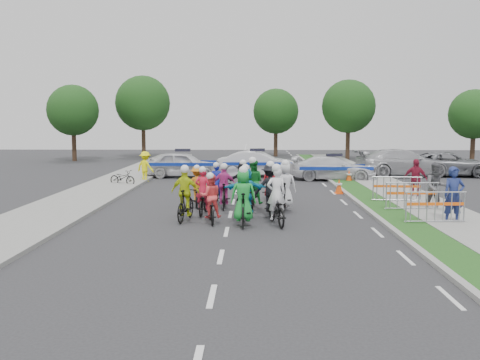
{
  "coord_description": "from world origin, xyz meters",
  "views": [
    {
      "loc": [
        0.77,
        -16.06,
        3.42
      ],
      "look_at": [
        0.32,
        4.45,
        1.1
      ],
      "focal_mm": 40.0,
      "sensor_mm": 36.0,
      "label": 1
    }
  ],
  "objects_px": {
    "barrier_2": "(397,190)",
    "barrier_1": "(412,197)",
    "tree_2": "(474,114)",
    "tree_3": "(143,103)",
    "rider_3": "(185,199)",
    "tree_4": "(276,111)",
    "tree_0": "(73,110)",
    "cone_1": "(349,176)",
    "rider_11": "(243,186)",
    "parked_bike": "(122,178)",
    "rider_10": "(197,190)",
    "spectator_0": "(454,195)",
    "rider_9": "(224,191)",
    "police_car_1": "(257,164)",
    "rider_12": "(216,189)",
    "rider_5": "(245,195)",
    "rider_7": "(285,191)",
    "police_car_2": "(334,168)",
    "spectator_1": "(437,187)",
    "civilian_sedan": "(403,163)",
    "cone_0": "(339,186)",
    "spectator_2": "(415,179)",
    "police_car_0": "(183,164)",
    "rider_2": "(211,204)",
    "rider_13": "(271,186)",
    "barrier_0": "(435,209)",
    "civilian_suv": "(449,164)",
    "rider_0": "(276,205)",
    "rider_8": "(253,189)",
    "tree_1": "(349,107)",
    "rider_1": "(243,203)"
  },
  "relations": [
    {
      "from": "rider_5",
      "to": "tree_2",
      "type": "height_order",
      "value": "tree_2"
    },
    {
      "from": "police_car_0",
      "to": "tree_3",
      "type": "bearing_deg",
      "value": 20.12
    },
    {
      "from": "rider_2",
      "to": "tree_4",
      "type": "distance_m",
      "value": 32.94
    },
    {
      "from": "rider_1",
      "to": "rider_10",
      "type": "bearing_deg",
      "value": -64.01
    },
    {
      "from": "rider_8",
      "to": "police_car_0",
      "type": "bearing_deg",
      "value": -67.84
    },
    {
      "from": "rider_12",
      "to": "rider_5",
      "type": "bearing_deg",
      "value": 109.62
    },
    {
      "from": "police_car_2",
      "to": "tree_3",
      "type": "distance_m",
      "value": 23.29
    },
    {
      "from": "police_car_2",
      "to": "cone_1",
      "type": "xyz_separation_m",
      "value": [
        0.67,
        -1.08,
        -0.34
      ]
    },
    {
      "from": "rider_3",
      "to": "police_car_2",
      "type": "height_order",
      "value": "rider_3"
    },
    {
      "from": "rider_12",
      "to": "police_car_2",
      "type": "xyz_separation_m",
      "value": [
        6.11,
        8.53,
        0.12
      ]
    },
    {
      "from": "barrier_2",
      "to": "tree_4",
      "type": "distance_m",
      "value": 28.78
    },
    {
      "from": "tree_0",
      "to": "cone_1",
      "type": "bearing_deg",
      "value": -36.52
    },
    {
      "from": "police_car_2",
      "to": "barrier_0",
      "type": "distance_m",
      "value": 13.16
    },
    {
      "from": "police_car_1",
      "to": "rider_12",
      "type": "bearing_deg",
      "value": 176.31
    },
    {
      "from": "barrier_0",
      "to": "tree_2",
      "type": "relative_size",
      "value": 0.35
    },
    {
      "from": "rider_9",
      "to": "rider_11",
      "type": "relative_size",
      "value": 0.97
    },
    {
      "from": "tree_3",
      "to": "rider_10",
      "type": "bearing_deg",
      "value": -74.35
    },
    {
      "from": "spectator_2",
      "to": "police_car_0",
      "type": "bearing_deg",
      "value": 173.23
    },
    {
      "from": "tree_1",
      "to": "civilian_sedan",
      "type": "bearing_deg",
      "value": -86.26
    },
    {
      "from": "rider_9",
      "to": "parked_bike",
      "type": "xyz_separation_m",
      "value": [
        -5.7,
        7.19,
        -0.28
      ]
    },
    {
      "from": "spectator_0",
      "to": "tree_2",
      "type": "xyz_separation_m",
      "value": [
        10.59,
        24.56,
        2.89
      ]
    },
    {
      "from": "cone_0",
      "to": "parked_bike",
      "type": "distance_m",
      "value": 11.18
    },
    {
      "from": "civilian_suv",
      "to": "rider_12",
      "type": "bearing_deg",
      "value": 137.02
    },
    {
      "from": "spectator_0",
      "to": "tree_2",
      "type": "distance_m",
      "value": 26.9
    },
    {
      "from": "barrier_1",
      "to": "rider_7",
      "type": "bearing_deg",
      "value": 178.28
    },
    {
      "from": "civilian_sedan",
      "to": "spectator_0",
      "type": "height_order",
      "value": "spectator_0"
    },
    {
      "from": "rider_5",
      "to": "rider_11",
      "type": "bearing_deg",
      "value": -92.43
    },
    {
      "from": "rider_5",
      "to": "rider_7",
      "type": "xyz_separation_m",
      "value": [
        1.47,
        1.31,
        -0.04
      ]
    },
    {
      "from": "civilian_sedan",
      "to": "parked_bike",
      "type": "xyz_separation_m",
      "value": [
        -15.88,
        -4.84,
        -0.42
      ]
    },
    {
      "from": "civilian_sedan",
      "to": "barrier_0",
      "type": "bearing_deg",
      "value": 160.03
    },
    {
      "from": "rider_0",
      "to": "spectator_2",
      "type": "height_order",
      "value": "rider_0"
    },
    {
      "from": "barrier_0",
      "to": "barrier_1",
      "type": "height_order",
      "value": "same"
    },
    {
      "from": "rider_3",
      "to": "tree_4",
      "type": "height_order",
      "value": "tree_4"
    },
    {
      "from": "spectator_0",
      "to": "tree_3",
      "type": "distance_m",
      "value": 34.91
    },
    {
      "from": "rider_3",
      "to": "spectator_1",
      "type": "height_order",
      "value": "rider_3"
    },
    {
      "from": "parked_bike",
      "to": "tree_0",
      "type": "xyz_separation_m",
      "value": [
        -8.02,
        16.51,
        3.78
      ]
    },
    {
      "from": "rider_9",
      "to": "spectator_2",
      "type": "bearing_deg",
      "value": -161.2
    },
    {
      "from": "rider_0",
      "to": "tree_0",
      "type": "distance_m",
      "value": 31.24
    },
    {
      "from": "tree_2",
      "to": "tree_3",
      "type": "relative_size",
      "value": 0.79
    },
    {
      "from": "rider_13",
      "to": "barrier_0",
      "type": "bearing_deg",
      "value": 135.6
    },
    {
      "from": "barrier_1",
      "to": "tree_2",
      "type": "xyz_separation_m",
      "value": [
        11.3,
        22.34,
        3.27
      ]
    },
    {
      "from": "barrier_2",
      "to": "barrier_1",
      "type": "bearing_deg",
      "value": -90.0
    },
    {
      "from": "rider_5",
      "to": "tree_1",
      "type": "height_order",
      "value": "tree_1"
    },
    {
      "from": "spectator_0",
      "to": "barrier_1",
      "type": "xyz_separation_m",
      "value": [
        -0.71,
        2.21,
        -0.39
      ]
    },
    {
      "from": "police_car_1",
      "to": "tree_0",
      "type": "bearing_deg",
      "value": 57.79
    },
    {
      "from": "rider_12",
      "to": "barrier_2",
      "type": "bearing_deg",
      "value": 178.72
    },
    {
      "from": "cone_1",
      "to": "barrier_1",
      "type": "bearing_deg",
      "value": -86.34
    },
    {
      "from": "rider_11",
      "to": "parked_bike",
      "type": "relative_size",
      "value": 1.19
    },
    {
      "from": "cone_1",
      "to": "civilian_suv",
      "type": "bearing_deg",
      "value": 27.64
    },
    {
      "from": "rider_11",
      "to": "spectator_0",
      "type": "relative_size",
      "value": 0.97
    }
  ]
}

